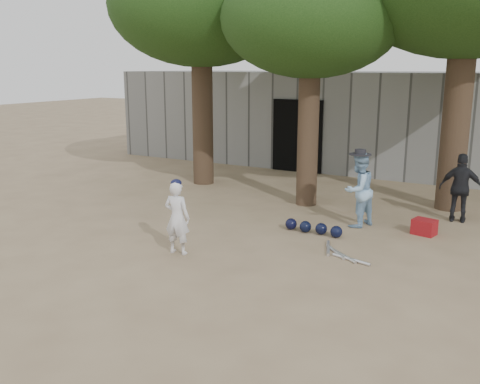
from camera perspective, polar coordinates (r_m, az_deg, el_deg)
The scene contains 8 objects.
ground at distance 9.46m, azimuth -6.18°, elevation -6.42°, with size 70.00×70.00×0.00m, color #937C5E.
boy_player at distance 9.23m, azimuth -6.73°, elevation -2.75°, with size 0.47×0.31×1.28m, color silver.
spectator_blue at distance 10.98m, azimuth 12.51°, elevation 0.21°, with size 0.73×0.57×1.51m, color #91BDE1.
spectator_dark at distance 11.94m, azimuth 22.49°, elevation 0.39°, with size 0.85×0.35×1.44m, color black.
red_bag at distance 10.93m, azimuth 19.06°, elevation -3.55°, with size 0.42×0.32×0.30m, color maroon.
back_building at distance 18.40m, azimuth 12.77°, elevation 7.72°, with size 16.00×5.24×3.00m.
helmet_row at distance 10.50m, azimuth 7.81°, elevation -3.80°, with size 1.19×0.28×0.23m.
bat_pile at distance 9.42m, azimuth 10.56°, elevation -6.47°, with size 1.04×0.83×0.06m.
Camera 1 is at (5.20, -7.24, 3.17)m, focal length 40.00 mm.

